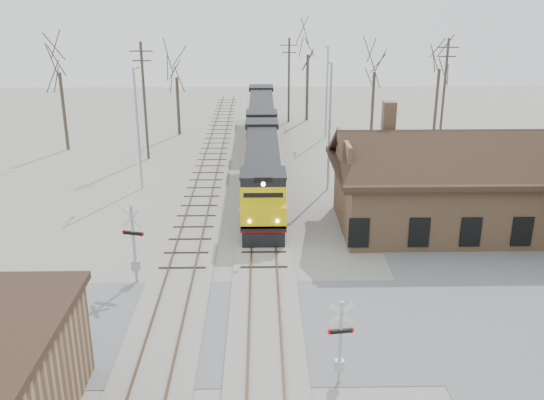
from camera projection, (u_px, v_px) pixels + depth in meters
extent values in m
plane|color=#A9A499|center=(265.00, 327.00, 27.73)|extent=(140.00, 140.00, 0.00)
cube|color=slate|center=(265.00, 327.00, 27.72)|extent=(60.00, 9.00, 0.03)
cube|color=#A9A499|center=(263.00, 211.00, 41.84)|extent=(3.40, 90.00, 0.12)
cube|color=#473323|center=(253.00, 210.00, 41.79)|extent=(0.08, 90.00, 0.14)
cube|color=#473323|center=(273.00, 209.00, 41.82)|extent=(0.08, 90.00, 0.14)
cube|color=#A9A499|center=(198.00, 211.00, 41.76)|extent=(3.40, 90.00, 0.12)
cube|color=#473323|center=(187.00, 210.00, 41.70)|extent=(0.08, 90.00, 0.14)
cube|color=#473323|center=(208.00, 210.00, 41.73)|extent=(0.08, 90.00, 0.14)
cube|color=#9C7251|center=(451.00, 198.00, 38.60)|extent=(14.00, 8.00, 4.00)
cube|color=black|center=(454.00, 166.00, 37.90)|extent=(15.20, 9.20, 0.30)
cube|color=black|center=(468.00, 161.00, 35.40)|extent=(15.00, 4.71, 2.66)
cube|color=black|center=(445.00, 142.00, 39.73)|extent=(15.00, 4.71, 2.66)
cube|color=#9C7251|center=(389.00, 119.00, 38.33)|extent=(0.80, 0.80, 2.20)
cube|color=black|center=(263.00, 221.00, 38.92)|extent=(2.28, 3.64, 0.91)
cube|color=black|center=(262.00, 168.00, 50.07)|extent=(2.28, 3.64, 0.91)
cube|color=black|center=(263.00, 182.00, 44.25)|extent=(2.73, 18.21, 0.32)
cube|color=maroon|center=(263.00, 184.00, 44.32)|extent=(2.75, 18.21, 0.11)
cube|color=black|center=(262.00, 159.00, 44.85)|extent=(2.37, 13.21, 2.55)
cube|color=black|center=(263.00, 193.00, 37.43)|extent=(2.73, 2.55, 2.55)
cube|color=yellow|center=(263.00, 214.00, 36.23)|extent=(2.73, 1.64, 1.27)
cube|color=black|center=(264.00, 241.00, 35.82)|extent=(2.55, 0.25, 0.91)
cylinder|color=#FFF2CC|center=(263.00, 184.00, 34.72)|extent=(0.25, 0.10, 0.25)
cube|color=black|center=(262.00, 147.00, 56.55)|extent=(2.28, 3.64, 0.91)
cube|color=black|center=(261.00, 121.00, 67.71)|extent=(2.28, 3.64, 0.91)
cube|color=black|center=(262.00, 126.00, 61.89)|extent=(2.73, 18.21, 0.32)
cube|color=maroon|center=(262.00, 128.00, 61.95)|extent=(2.75, 18.21, 0.11)
cube|color=black|center=(261.00, 110.00, 62.49)|extent=(2.37, 13.21, 2.55)
cube|color=black|center=(262.00, 127.00, 55.06)|extent=(2.73, 2.55, 2.55)
cube|color=black|center=(262.00, 139.00, 53.86)|extent=(2.73, 1.64, 1.27)
cube|color=black|center=(262.00, 157.00, 53.45)|extent=(2.55, 0.25, 0.91)
cylinder|color=#A5A8AD|center=(340.00, 343.00, 23.22)|extent=(0.13, 0.13, 3.61)
cube|color=silver|center=(342.00, 314.00, 22.80)|extent=(0.94, 0.17, 0.94)
cube|color=silver|center=(342.00, 314.00, 22.80)|extent=(0.94, 0.17, 0.94)
cube|color=black|center=(341.00, 331.00, 23.04)|extent=(0.83, 0.26, 0.14)
cylinder|color=#B20C0C|center=(330.00, 332.00, 22.98)|extent=(0.23, 0.11, 0.22)
cylinder|color=#B20C0C|center=(351.00, 330.00, 23.10)|extent=(0.23, 0.11, 0.22)
cube|color=#A5A8AD|center=(339.00, 365.00, 23.55)|extent=(0.36, 0.27, 0.45)
cylinder|color=#A5A8AD|center=(134.00, 245.00, 31.26)|extent=(0.15, 0.15, 4.27)
cube|color=silver|center=(132.00, 218.00, 30.76)|extent=(1.08, 0.35, 1.12)
cube|color=silver|center=(132.00, 218.00, 30.76)|extent=(1.08, 0.35, 1.12)
cube|color=black|center=(133.00, 233.00, 31.05)|extent=(0.96, 0.41, 0.16)
cylinder|color=#B20C0C|center=(142.00, 234.00, 30.93)|extent=(0.27, 0.15, 0.26)
cylinder|color=#B20C0C|center=(125.00, 232.00, 31.16)|extent=(0.27, 0.15, 0.26)
cube|color=#A5A8AD|center=(136.00, 265.00, 31.65)|extent=(0.43, 0.32, 0.53)
cylinder|color=#A5A8AD|center=(138.00, 130.00, 45.18)|extent=(0.18, 0.18, 9.18)
cylinder|color=#A5A8AD|center=(136.00, 67.00, 44.53)|extent=(0.12, 1.80, 0.12)
cube|color=#A5A8AD|center=(138.00, 67.00, 45.32)|extent=(0.25, 0.50, 0.12)
cylinder|color=#A5A8AD|center=(330.00, 128.00, 44.91)|extent=(0.18, 0.18, 9.57)
cylinder|color=#A5A8AD|center=(330.00, 62.00, 44.19)|extent=(0.12, 1.80, 0.12)
cube|color=#A5A8AD|center=(329.00, 62.00, 44.98)|extent=(0.25, 0.50, 0.12)
cylinder|color=#A5A8AD|center=(327.00, 93.00, 60.92)|extent=(0.18, 0.18, 9.16)
cylinder|color=#A5A8AD|center=(327.00, 46.00, 60.27)|extent=(0.12, 1.80, 0.12)
cube|color=#A5A8AD|center=(326.00, 47.00, 61.06)|extent=(0.25, 0.50, 0.12)
cylinder|color=#382D23|center=(145.00, 102.00, 53.04)|extent=(0.24, 0.24, 10.30)
cube|color=#382D23|center=(141.00, 51.00, 51.58)|extent=(2.00, 0.10, 0.10)
cube|color=#382D23|center=(142.00, 61.00, 51.85)|extent=(1.60, 0.10, 0.10)
cylinder|color=#382D23|center=(289.00, 81.00, 67.94)|extent=(0.24, 0.24, 9.39)
cube|color=#382D23|center=(289.00, 45.00, 66.64)|extent=(2.00, 0.10, 0.10)
cube|color=#382D23|center=(289.00, 53.00, 66.91)|extent=(1.60, 0.10, 0.10)
cylinder|color=#382D23|center=(444.00, 96.00, 55.82)|extent=(0.24, 0.24, 10.34)
cube|color=#382D23|center=(448.00, 47.00, 54.36)|extent=(2.00, 0.10, 0.10)
cube|color=#382D23|center=(447.00, 56.00, 54.63)|extent=(1.60, 0.10, 0.10)
cylinder|color=#382D23|center=(64.00, 112.00, 56.59)|extent=(0.32, 0.32, 7.27)
cylinder|color=#382D23|center=(178.00, 106.00, 62.67)|extent=(0.32, 0.32, 5.96)
cylinder|color=#382D23|center=(307.00, 88.00, 69.17)|extent=(0.32, 0.32, 7.46)
cylinder|color=#382D23|center=(373.00, 102.00, 64.30)|extent=(0.32, 0.32, 6.24)
cylinder|color=#382D23|center=(436.00, 101.00, 63.63)|extent=(0.32, 0.32, 6.64)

